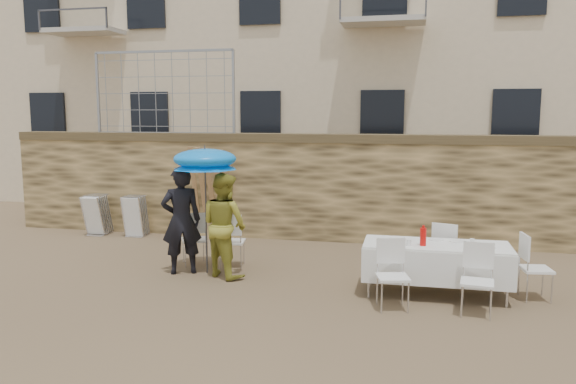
% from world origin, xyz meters
% --- Properties ---
extents(ground, '(80.00, 80.00, 0.00)m').
position_xyz_m(ground, '(0.00, 0.00, 0.00)').
color(ground, brown).
rests_on(ground, ground).
extents(stone_wall, '(13.00, 0.50, 2.20)m').
position_xyz_m(stone_wall, '(0.00, 5.00, 1.10)').
color(stone_wall, olive).
rests_on(stone_wall, ground).
extents(chain_link_fence, '(3.20, 0.06, 1.80)m').
position_xyz_m(chain_link_fence, '(-3.00, 5.00, 3.10)').
color(chain_link_fence, gray).
rests_on(chain_link_fence, stone_wall).
extents(man_suit, '(0.78, 0.68, 1.81)m').
position_xyz_m(man_suit, '(-1.37, 1.96, 0.90)').
color(man_suit, black).
rests_on(man_suit, ground).
extents(woman_dress, '(1.05, 0.99, 1.72)m').
position_xyz_m(woman_dress, '(-0.62, 1.96, 0.86)').
color(woman_dress, gold).
rests_on(woman_dress, ground).
extents(umbrella, '(1.08, 1.08, 1.98)m').
position_xyz_m(umbrella, '(-0.97, 2.06, 1.86)').
color(umbrella, '#3F3F44').
rests_on(umbrella, ground).
extents(couple_chair_left, '(0.65, 0.65, 0.96)m').
position_xyz_m(couple_chair_left, '(-1.37, 2.51, 0.48)').
color(couple_chair_left, white).
rests_on(couple_chair_left, ground).
extents(couple_chair_right, '(0.54, 0.54, 0.96)m').
position_xyz_m(couple_chair_right, '(-0.67, 2.51, 0.48)').
color(couple_chair_right, white).
rests_on(couple_chair_right, ground).
extents(banquet_table, '(2.10, 0.85, 0.78)m').
position_xyz_m(banquet_table, '(2.74, 1.68, 0.73)').
color(banquet_table, white).
rests_on(banquet_table, ground).
extents(soda_bottle, '(0.09, 0.09, 0.26)m').
position_xyz_m(soda_bottle, '(2.54, 1.53, 0.91)').
color(soda_bottle, red).
rests_on(soda_bottle, banquet_table).
extents(table_chair_front_left, '(0.58, 0.58, 0.96)m').
position_xyz_m(table_chair_front_left, '(2.14, 0.93, 0.48)').
color(table_chair_front_left, white).
rests_on(table_chair_front_left, ground).
extents(table_chair_front_right, '(0.54, 0.54, 0.96)m').
position_xyz_m(table_chair_front_right, '(3.24, 0.93, 0.48)').
color(table_chair_front_right, white).
rests_on(table_chair_front_right, ground).
extents(table_chair_back, '(0.60, 0.60, 0.96)m').
position_xyz_m(table_chair_back, '(2.94, 2.48, 0.48)').
color(table_chair_back, white).
rests_on(table_chair_back, ground).
extents(table_chair_side, '(0.54, 0.54, 0.96)m').
position_xyz_m(table_chair_side, '(4.14, 1.78, 0.48)').
color(table_chair_side, white).
rests_on(table_chair_side, ground).
extents(chair_stack_left, '(0.46, 0.55, 0.92)m').
position_xyz_m(chair_stack_left, '(-4.37, 4.55, 0.46)').
color(chair_stack_left, white).
rests_on(chair_stack_left, ground).
extents(chair_stack_right, '(0.46, 0.47, 0.92)m').
position_xyz_m(chair_stack_right, '(-3.47, 4.55, 0.46)').
color(chair_stack_right, white).
rests_on(chair_stack_right, ground).
extents(wood_planks, '(0.70, 0.20, 2.00)m').
position_xyz_m(wood_planks, '(-1.87, 4.62, 1.00)').
color(wood_planks, '#A37749').
rests_on(wood_planks, ground).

